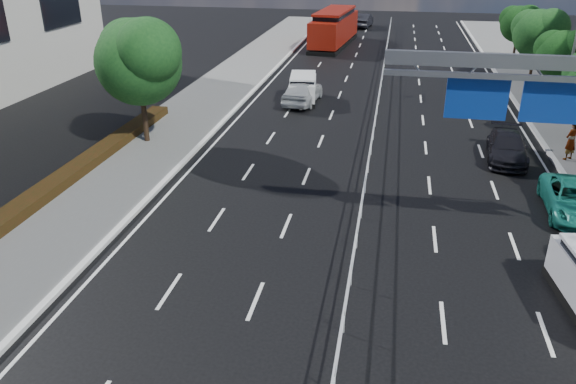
# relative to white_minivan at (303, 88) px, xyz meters

# --- Properties ---
(median_fence) EXTENTS (0.05, 85.00, 1.02)m
(median_fence) POSITION_rel_white_minivan_xyz_m (5.13, -5.58, -0.34)
(median_fence) COLOR silver
(median_fence) RESTS_ON ground
(streetlight_far) EXTENTS (2.78, 2.40, 9.00)m
(streetlight_far) POSITION_rel_white_minivan_xyz_m (15.63, -2.08, 4.35)
(streetlight_far) COLOR gray
(streetlight_far) RESTS_ON ground
(near_tree_back) EXTENTS (4.84, 4.51, 6.69)m
(near_tree_back) POSITION_rel_white_minivan_xyz_m (-6.81, -10.11, 3.75)
(near_tree_back) COLOR black
(near_tree_back) RESTS_ON ground
(far_tree_f) EXTENTS (3.52, 3.28, 5.02)m
(far_tree_f) POSITION_rel_white_minivan_xyz_m (16.38, 1.39, 2.63)
(far_tree_f) COLOR black
(far_tree_f) RESTS_ON ground
(far_tree_g) EXTENTS (3.96, 3.69, 5.45)m
(far_tree_g) POSITION_rel_white_minivan_xyz_m (16.38, 8.89, 2.89)
(far_tree_g) COLOR black
(far_tree_g) RESTS_ON ground
(far_tree_h) EXTENTS (3.41, 3.18, 4.91)m
(far_tree_h) POSITION_rel_white_minivan_xyz_m (16.37, 16.39, 2.56)
(far_tree_h) COLOR black
(far_tree_h) RESTS_ON ground
(white_minivan) EXTENTS (2.23, 4.22, 1.75)m
(white_minivan) POSITION_rel_white_minivan_xyz_m (0.00, 0.00, 0.00)
(white_minivan) COLOR black
(white_minivan) RESTS_ON ground
(red_bus) EXTENTS (3.92, 12.01, 3.53)m
(red_bus) POSITION_rel_white_minivan_xyz_m (-0.31, 21.41, 0.98)
(red_bus) COLOR black
(red_bus) RESTS_ON ground
(near_car_silver) EXTENTS (2.36, 5.01, 1.66)m
(near_car_silver) POSITION_rel_white_minivan_xyz_m (0.09, -0.68, -0.03)
(near_car_silver) COLOR #B0B3B8
(near_car_silver) RESTS_ON ground
(near_car_dark) EXTENTS (2.28, 5.13, 1.64)m
(near_car_dark) POSITION_rel_white_minivan_xyz_m (1.81, 34.67, -0.04)
(near_car_dark) COLOR black
(near_car_dark) RESTS_ON ground
(parked_car_teal) EXTENTS (2.36, 4.70, 1.28)m
(parked_car_teal) POSITION_rel_white_minivan_xyz_m (13.43, -14.97, -0.22)
(parked_car_teal) COLOR #197467
(parked_car_teal) RESTS_ON ground
(parked_car_dark) EXTENTS (2.28, 4.67, 1.31)m
(parked_car_dark) POSITION_rel_white_minivan_xyz_m (11.79, -9.08, -0.21)
(parked_car_dark) COLOR black
(parked_car_dark) RESTS_ON ground
(pedestrian_a) EXTENTS (0.84, 0.81, 1.94)m
(pedestrian_a) POSITION_rel_white_minivan_xyz_m (14.73, -8.87, 0.25)
(pedestrian_a) COLOR gray
(pedestrian_a) RESTS_ON sidewalk_far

